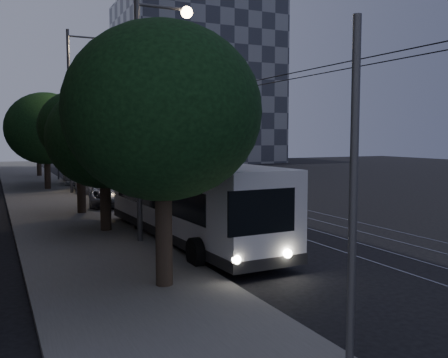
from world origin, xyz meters
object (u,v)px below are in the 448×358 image
car_white_c (78,176)px  streetlamp_far (76,97)px  pickup_silver (115,192)px  car_white_a (97,186)px  streetlamp_near (149,95)px  trolleybus (186,199)px  car_white_d (73,173)px  car_white_b (91,181)px

car_white_c → streetlamp_far: (-1.07, -6.69, 5.90)m
pickup_silver → car_white_a: pickup_silver is taller
pickup_silver → streetlamp_near: bearing=-83.1°
trolleybus → car_white_d: 28.38m
trolleybus → car_white_c: trolleybus is taller
streetlamp_far → pickup_silver: bearing=-80.6°
pickup_silver → streetlamp_near: streetlamp_near is taller
car_white_a → car_white_d: 12.18m
pickup_silver → streetlamp_near: size_ratio=0.64×
car_white_c → streetlamp_far: size_ratio=0.40×
car_white_a → streetlamp_far: bearing=132.8°
car_white_b → streetlamp_near: 18.79m
trolleybus → streetlamp_near: size_ratio=1.31×
pickup_silver → car_white_c: pickup_silver is taller
car_white_b → car_white_a: bearing=-83.7°
car_white_c → streetlamp_near: (-1.10, -23.88, 4.80)m
pickup_silver → car_white_b: (0.00, 7.45, -0.03)m
pickup_silver → car_white_b: bearing=102.8°
pickup_silver → car_white_c: bearing=102.8°
car_white_a → car_white_c: 7.84m
trolleybus → car_white_d: bearing=87.1°
car_white_a → car_white_b: bearing=89.8°
trolleybus → car_white_c: (-0.29, 24.03, -0.91)m
pickup_silver → car_white_c: size_ratio=1.33×
trolleybus → streetlamp_near: bearing=170.9°
pickup_silver → streetlamp_near: 11.74m
car_white_a → car_white_d: size_ratio=0.99×
car_white_a → car_white_b: 2.11m
car_white_a → streetlamp_far: 6.17m
trolleybus → car_white_a: bearing=88.0°
car_white_b → streetlamp_far: bearing=-132.0°
car_white_d → streetlamp_near: (-1.31, -28.22, 4.87)m
car_white_c → car_white_d: size_ratio=1.14×
trolleybus → streetlamp_far: streetlamp_far is taller
pickup_silver → car_white_b: size_ratio=1.08×
pickup_silver → streetlamp_far: size_ratio=0.53×
trolleybus → car_white_c: bearing=87.7°
trolleybus → car_white_c: 24.05m
car_white_c → streetlamp_near: bearing=-78.1°
streetlamp_near → car_white_a: bearing=86.1°
car_white_a → car_white_b: (0.00, 2.11, 0.13)m
pickup_silver → streetlamp_near: (-1.10, -10.69, 4.72)m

